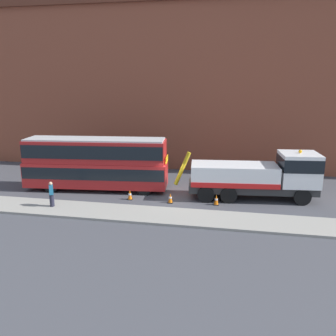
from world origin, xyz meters
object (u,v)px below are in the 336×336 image
at_px(double_decker_bus, 96,162).
at_px(traffic_cone_near_truck, 216,200).
at_px(recovery_tow_truck, 259,175).
at_px(traffic_cone_midway, 170,198).
at_px(pedestrian_onlooker, 51,194).
at_px(traffic_cone_near_bus, 130,195).

relative_size(double_decker_bus, traffic_cone_near_truck, 15.55).
distance_m(recovery_tow_truck, traffic_cone_midway, 6.57).
height_order(double_decker_bus, pedestrian_onlooker, double_decker_bus).
distance_m(recovery_tow_truck, traffic_cone_near_bus, 9.37).
relative_size(double_decker_bus, pedestrian_onlooker, 6.55).
bearing_deg(pedestrian_onlooker, traffic_cone_near_bus, 0.05).
relative_size(traffic_cone_near_bus, traffic_cone_near_truck, 1.00).
bearing_deg(double_decker_bus, traffic_cone_near_truck, -16.65).
relative_size(double_decker_bus, traffic_cone_near_bus, 15.55).
bearing_deg(recovery_tow_truck, traffic_cone_midway, -166.72).
relative_size(recovery_tow_truck, traffic_cone_near_bus, 14.21).
bearing_deg(pedestrian_onlooker, traffic_cone_near_truck, -16.26).
distance_m(recovery_tow_truck, traffic_cone_near_truck, 3.72).
height_order(pedestrian_onlooker, traffic_cone_near_truck, pedestrian_onlooker).
distance_m(double_decker_bus, traffic_cone_near_bus, 4.20).
distance_m(traffic_cone_near_bus, traffic_cone_midway, 3.00).
distance_m(recovery_tow_truck, double_decker_bus, 12.32).
bearing_deg(recovery_tow_truck, traffic_cone_near_truck, -152.56).
distance_m(double_decker_bus, traffic_cone_near_truck, 9.79).
distance_m(pedestrian_onlooker, traffic_cone_near_bus, 5.37).
relative_size(traffic_cone_midway, traffic_cone_near_truck, 1.00).
bearing_deg(recovery_tow_truck, double_decker_bus, 174.56).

